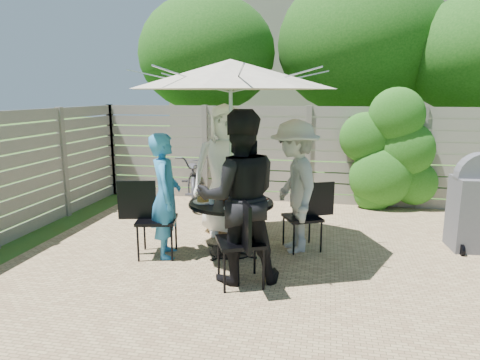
% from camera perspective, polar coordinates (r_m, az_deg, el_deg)
% --- Properties ---
extents(backyard_envelope, '(60.00, 60.00, 5.00)m').
position_cam_1_polar(backyard_envelope, '(15.33, 10.91, 13.29)').
color(backyard_envelope, '#35551A').
rests_on(backyard_envelope, ground).
extents(patio_table, '(1.36, 1.36, 0.71)m').
position_cam_1_polar(patio_table, '(5.57, -1.18, -4.98)').
color(patio_table, black).
rests_on(patio_table, ground).
extents(umbrella, '(3.24, 3.24, 2.48)m').
position_cam_1_polar(umbrella, '(5.34, -1.26, 13.91)').
color(umbrella, silver).
rests_on(umbrella, ground).
extents(chair_back, '(0.51, 0.68, 0.89)m').
position_cam_1_polar(chair_back, '(6.55, -2.04, -4.48)').
color(chair_back, black).
rests_on(chair_back, ground).
extents(person_back, '(1.09, 0.88, 1.93)m').
position_cam_1_polar(person_back, '(6.26, -1.99, 1.31)').
color(person_back, white).
rests_on(person_back, ground).
extents(chair_left, '(0.76, 0.58, 1.00)m').
position_cam_1_polar(chair_left, '(5.61, -11.11, -7.11)').
color(chair_left, black).
rests_on(chair_left, ground).
extents(person_left, '(0.55, 0.67, 1.60)m').
position_cam_1_polar(person_left, '(5.47, -9.89, -2.15)').
color(person_left, '#2B7EBC').
rests_on(person_left, ground).
extents(chair_front, '(0.63, 0.77, 1.01)m').
position_cam_1_polar(chair_front, '(4.72, 0.09, -10.50)').
color(chair_front, black).
rests_on(chair_front, ground).
extents(person_front, '(1.11, 0.98, 1.91)m').
position_cam_1_polar(person_front, '(4.65, -0.14, -2.39)').
color(person_front, black).
rests_on(person_front, ground).
extents(chair_right, '(0.70, 0.59, 0.92)m').
position_cam_1_polar(chair_right, '(5.81, 8.41, -6.64)').
color(chair_right, black).
rests_on(chair_right, ground).
extents(person_right, '(0.98, 1.28, 1.75)m').
position_cam_1_polar(person_right, '(5.61, 7.26, -0.90)').
color(person_right, '#A9A7A4').
rests_on(person_right, ground).
extents(plate_back, '(0.26, 0.26, 0.06)m').
position_cam_1_polar(plate_back, '(5.85, -1.56, -1.75)').
color(plate_back, white).
rests_on(plate_back, patio_table).
extents(plate_left, '(0.26, 0.26, 0.06)m').
position_cam_1_polar(plate_left, '(5.48, -4.94, -2.71)').
color(plate_left, white).
rests_on(plate_left, patio_table).
extents(plate_front, '(0.26, 0.26, 0.06)m').
position_cam_1_polar(plate_front, '(5.16, -0.77, -3.57)').
color(plate_front, white).
rests_on(plate_front, patio_table).
extents(plate_right, '(0.26, 0.26, 0.06)m').
position_cam_1_polar(plate_right, '(5.55, 2.51, -2.49)').
color(plate_right, white).
rests_on(plate_right, patio_table).
extents(glass_back, '(0.07, 0.07, 0.14)m').
position_cam_1_polar(glass_back, '(5.73, -2.50, -1.57)').
color(glass_back, silver).
rests_on(glass_back, patio_table).
extents(glass_left, '(0.07, 0.07, 0.14)m').
position_cam_1_polar(glass_left, '(5.37, -3.83, -2.48)').
color(glass_left, silver).
rests_on(glass_left, patio_table).
extents(glass_front, '(0.07, 0.07, 0.14)m').
position_cam_1_polar(glass_front, '(5.25, 0.24, -2.78)').
color(glass_front, silver).
rests_on(glass_front, patio_table).
extents(glass_right, '(0.07, 0.07, 0.14)m').
position_cam_1_polar(glass_right, '(5.62, 1.33, -1.82)').
color(glass_right, silver).
rests_on(glass_right, patio_table).
extents(syrup_jug, '(0.09, 0.09, 0.16)m').
position_cam_1_polar(syrup_jug, '(5.53, -1.86, -1.94)').
color(syrup_jug, '#59280C').
rests_on(syrup_jug, patio_table).
extents(coffee_cup, '(0.08, 0.08, 0.12)m').
position_cam_1_polar(coffee_cup, '(5.72, -0.42, -1.70)').
color(coffee_cup, '#C6B293').
rests_on(coffee_cup, patio_table).
extents(bicycle, '(1.18, 1.96, 0.97)m').
position_cam_1_polar(bicycle, '(8.17, -6.16, 0.25)').
color(bicycle, '#333338').
rests_on(bicycle, ground).
extents(bbq_grill, '(0.68, 0.55, 1.32)m').
position_cam_1_polar(bbq_grill, '(6.46, 29.18, -3.14)').
color(bbq_grill, '#545459').
rests_on(bbq_grill, ground).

